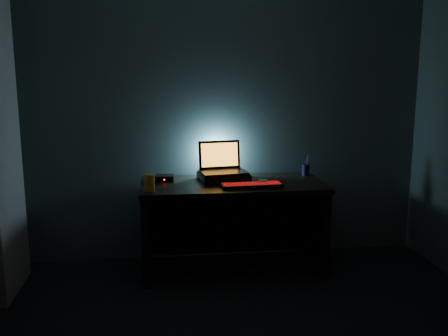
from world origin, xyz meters
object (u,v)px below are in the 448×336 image
at_px(mouse, 263,182).
at_px(laptop, 222,165).
at_px(router, 165,178).
at_px(pen_cup, 306,170).
at_px(keyboard, 252,185).
at_px(juice_glass, 150,183).

bearing_deg(mouse, laptop, 148.52).
relative_size(laptop, router, 2.67).
bearing_deg(laptop, mouse, -46.93).
relative_size(mouse, pen_cup, 1.10).
relative_size(keyboard, juice_glass, 3.76).
xyz_separation_m(juice_glass, router, (0.11, 0.35, -0.04)).
distance_m(keyboard, pen_cup, 0.68).
relative_size(keyboard, mouse, 4.63).
xyz_separation_m(keyboard, router, (-0.68, 0.30, 0.01)).
height_order(laptop, pen_cup, laptop).
bearing_deg(keyboard, pen_cup, 32.02).
distance_m(keyboard, mouse, 0.14).
bearing_deg(router, laptop, 4.98).
distance_m(mouse, juice_glass, 0.91).
bearing_deg(laptop, router, 174.17).
relative_size(laptop, pen_cup, 4.32).
height_order(pen_cup, juice_glass, juice_glass).
relative_size(keyboard, pen_cup, 5.11).
distance_m(mouse, router, 0.82).
height_order(keyboard, juice_glass, juice_glass).
xyz_separation_m(laptop, mouse, (0.30, -0.24, -0.10)).
relative_size(laptop, juice_glass, 3.18).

